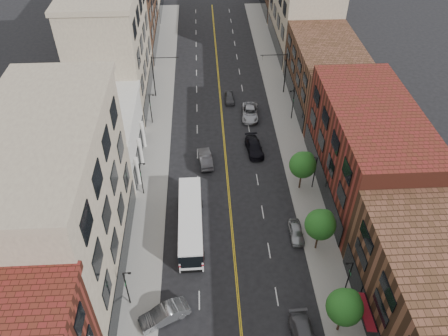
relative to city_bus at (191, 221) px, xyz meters
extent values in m
cube|color=gray|center=(-5.16, 17.66, -1.74)|extent=(4.00, 110.00, 0.15)
cube|color=gray|center=(14.84, 17.66, -1.74)|extent=(4.00, 110.00, 0.15)
cube|color=gray|center=(-12.16, -4.34, 7.18)|extent=(10.00, 22.00, 18.00)
cube|color=silver|center=(-12.16, 13.66, 2.18)|extent=(10.00, 14.00, 8.00)
cube|color=gray|center=(-12.16, 30.66, 7.18)|extent=(10.00, 20.00, 18.00)
cube|color=#503320|center=(-12.16, 50.66, 5.68)|extent=(10.00, 20.00, 15.00)
cube|color=#5C2418|center=(21.84, 6.66, 4.18)|extent=(10.00, 22.00, 12.00)
cube|color=#503320|center=(21.84, 27.66, 3.18)|extent=(10.00, 20.00, 10.00)
cube|color=gray|center=(21.84, 48.66, 5.18)|extent=(10.00, 22.00, 14.00)
cylinder|color=black|center=(14.14, -13.34, -0.42)|extent=(0.22, 0.22, 2.50)
sphere|color=#175319|center=(14.14, -13.34, 2.23)|extent=(3.40, 3.40, 3.40)
sphere|color=#175319|center=(14.64, -12.94, 2.74)|extent=(2.04, 2.04, 2.04)
cylinder|color=black|center=(14.14, -3.34, -0.42)|extent=(0.22, 0.22, 2.50)
sphere|color=#175319|center=(14.14, -3.34, 2.23)|extent=(3.40, 3.40, 3.40)
sphere|color=#175319|center=(14.64, -2.94, 2.74)|extent=(2.04, 2.04, 2.04)
cylinder|color=black|center=(14.14, 6.66, -0.42)|extent=(0.22, 0.22, 2.50)
sphere|color=#175319|center=(14.14, 6.66, 2.23)|extent=(3.40, 3.40, 3.40)
sphere|color=#175319|center=(14.64, 7.06, 2.74)|extent=(2.04, 2.04, 2.04)
cylinder|color=black|center=(-6.16, -9.34, 0.83)|extent=(0.14, 0.14, 5.00)
cylinder|color=black|center=(-5.81, -9.34, 3.33)|extent=(0.70, 0.10, 0.10)
cube|color=black|center=(-5.56, -9.34, 3.28)|extent=(0.28, 0.14, 0.14)
cube|color=#19592D|center=(-6.16, -9.34, 1.73)|extent=(0.04, 0.55, 0.35)
cylinder|color=black|center=(-6.16, 6.66, 0.83)|extent=(0.14, 0.14, 5.00)
cylinder|color=black|center=(-5.81, 6.66, 3.33)|extent=(0.70, 0.10, 0.10)
cube|color=black|center=(-5.56, 6.66, 3.28)|extent=(0.28, 0.14, 0.14)
cube|color=#19592D|center=(-6.16, 6.66, 1.73)|extent=(0.04, 0.55, 0.35)
cylinder|color=black|center=(-6.16, 22.66, 0.83)|extent=(0.14, 0.14, 5.00)
cylinder|color=black|center=(-5.81, 22.66, 3.33)|extent=(0.70, 0.10, 0.10)
cube|color=black|center=(-5.56, 22.66, 3.28)|extent=(0.28, 0.14, 0.14)
cube|color=#19592D|center=(-6.16, 22.66, 1.73)|extent=(0.04, 0.55, 0.35)
cylinder|color=black|center=(15.84, -9.34, 0.83)|extent=(0.14, 0.14, 5.00)
cylinder|color=black|center=(15.49, -9.34, 3.33)|extent=(0.70, 0.10, 0.10)
cube|color=black|center=(15.24, -9.34, 3.28)|extent=(0.28, 0.14, 0.14)
cube|color=#19592D|center=(15.84, -9.34, 1.73)|extent=(0.04, 0.55, 0.35)
cylinder|color=black|center=(15.84, 6.66, 0.83)|extent=(0.14, 0.14, 5.00)
cylinder|color=black|center=(15.49, 6.66, 3.33)|extent=(0.70, 0.10, 0.10)
cube|color=black|center=(15.24, 6.66, 3.28)|extent=(0.28, 0.14, 0.14)
cube|color=#19592D|center=(15.84, 6.66, 1.73)|extent=(0.04, 0.55, 0.35)
cylinder|color=black|center=(15.84, 22.66, 0.83)|extent=(0.14, 0.14, 5.00)
cylinder|color=black|center=(15.49, 22.66, 3.33)|extent=(0.70, 0.10, 0.10)
cube|color=black|center=(15.24, 22.66, 3.28)|extent=(0.28, 0.14, 0.14)
cube|color=#19592D|center=(15.84, 22.66, 1.73)|extent=(0.04, 0.55, 0.35)
cylinder|color=black|center=(-6.16, 30.66, 1.93)|extent=(0.18, 0.18, 7.20)
cylinder|color=black|center=(-3.96, 30.66, 5.33)|extent=(4.40, 0.12, 0.12)
imported|color=black|center=(-2.16, 30.66, 4.93)|extent=(0.15, 0.18, 0.90)
cylinder|color=black|center=(15.84, 30.66, 1.93)|extent=(0.18, 0.18, 7.20)
cylinder|color=black|center=(13.64, 30.66, 5.33)|extent=(4.40, 0.12, 0.12)
imported|color=black|center=(11.84, 30.66, 4.93)|extent=(0.15, 0.18, 0.90)
cube|color=white|center=(0.00, 0.01, -0.15)|extent=(2.78, 12.14, 2.93)
cube|color=black|center=(0.00, 0.01, 0.55)|extent=(2.83, 12.18, 1.06)
cube|color=#AB0C17|center=(0.00, 0.01, -0.46)|extent=(2.83, 12.18, 0.22)
cube|color=black|center=(0.08, -6.07, 0.10)|extent=(2.22, 0.09, 1.61)
cylinder|color=black|center=(-1.28, -4.04, -1.33)|extent=(0.30, 0.97, 0.97)
cylinder|color=black|center=(1.39, -4.01, -1.33)|extent=(0.30, 0.97, 0.97)
cylinder|color=black|center=(-1.39, 4.03, -1.33)|extent=(0.30, 0.97, 0.97)
cylinder|color=black|center=(1.28, 4.06, -1.33)|extent=(0.30, 0.97, 0.97)
imported|color=gray|center=(-2.56, -11.25, -0.99)|extent=(5.27, 3.72, 1.65)
imported|color=#9DA0A4|center=(12.24, -1.38, -1.16)|extent=(1.61, 3.90, 1.32)
imported|color=#4A4A4E|center=(1.95, 12.57, -1.02)|extent=(2.22, 5.00, 1.60)
imported|color=black|center=(9.04, 14.75, -1.06)|extent=(2.64, 5.42, 1.52)
imported|color=#A4A5AC|center=(9.32, 23.66, -1.03)|extent=(3.07, 5.87, 1.58)
imported|color=#434347|center=(6.34, 28.52, -1.17)|extent=(1.60, 3.84, 1.30)
camera|label=1|loc=(2.03, -34.44, 37.65)|focal=35.00mm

